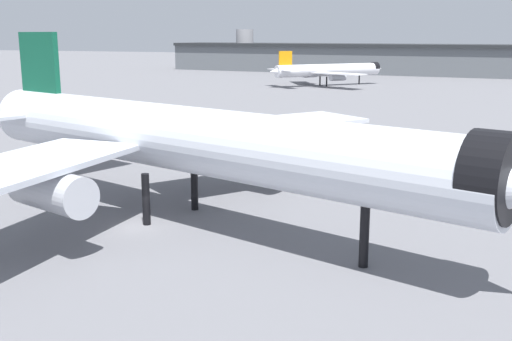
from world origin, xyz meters
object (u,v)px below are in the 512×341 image
at_px(airliner_far_taxiway, 328,70).
at_px(traffic_cone_near_nose, 294,147).
at_px(traffic_cone_wingtip, 419,165).
at_px(baggage_tug_wing, 82,149).
at_px(airliner_near_gate, 188,141).

bearing_deg(airliner_far_taxiway, traffic_cone_near_nose, -124.65).
bearing_deg(traffic_cone_near_nose, traffic_cone_wingtip, -18.47).
relative_size(baggage_tug_wing, traffic_cone_wingtip, 4.34).
bearing_deg(baggage_tug_wing, airliner_far_taxiway, 136.30).
bearing_deg(airliner_far_taxiway, traffic_cone_wingtip, -117.09).
bearing_deg(airliner_near_gate, airliner_far_taxiway, 117.71).
height_order(baggage_tug_wing, traffic_cone_wingtip, baggage_tug_wing).
distance_m(airliner_near_gate, traffic_cone_near_nose, 35.55).
bearing_deg(traffic_cone_wingtip, airliner_far_taxiway, 110.11).
bearing_deg(traffic_cone_wingtip, airliner_near_gate, -118.18).
xyz_separation_m(airliner_near_gate, traffic_cone_wingtip, (15.54, 29.01, -6.57)).
bearing_deg(baggage_tug_wing, traffic_cone_wingtip, 58.13).
distance_m(airliner_far_taxiway, traffic_cone_near_nose, 109.79).
height_order(airliner_far_taxiway, baggage_tug_wing, airliner_far_taxiway).
bearing_deg(airliner_far_taxiway, airliner_near_gate, -126.89).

